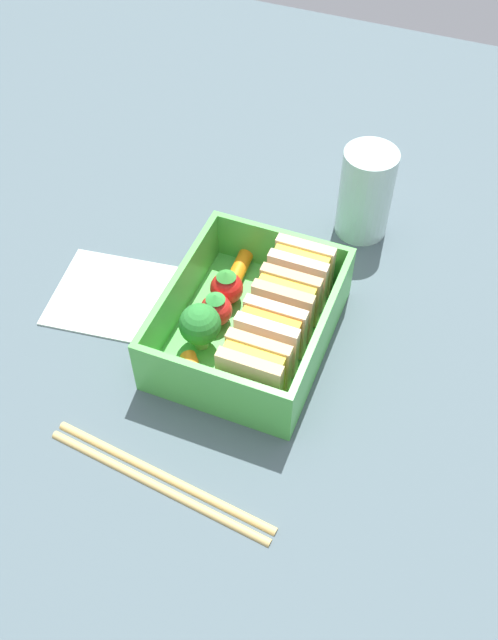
# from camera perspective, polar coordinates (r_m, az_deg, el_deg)

# --- Properties ---
(ground_plane) EXTENTS (1.20, 1.20, 0.02)m
(ground_plane) POSITION_cam_1_polar(r_m,az_deg,el_deg) (0.66, 0.00, -2.04)
(ground_plane) COLOR #485A61
(bento_tray) EXTENTS (0.18, 0.14, 0.01)m
(bento_tray) POSITION_cam_1_polar(r_m,az_deg,el_deg) (0.65, 0.00, -1.18)
(bento_tray) COLOR #4EB74A
(bento_tray) RESTS_ON ground_plane
(bento_rim) EXTENTS (0.18, 0.14, 0.05)m
(bento_rim) POSITION_cam_1_polar(r_m,az_deg,el_deg) (0.62, 0.00, 0.54)
(bento_rim) COLOR #4EB74A
(bento_rim) RESTS_ON bento_tray
(sandwich_left) EXTENTS (0.03, 0.06, 0.06)m
(sandwich_left) POSITION_cam_1_polar(r_m,az_deg,el_deg) (0.65, 4.15, 3.74)
(sandwich_left) COLOR beige
(sandwich_left) RESTS_ON bento_tray
(sandwich_center_left) EXTENTS (0.03, 0.06, 0.06)m
(sandwich_center_left) POSITION_cam_1_polar(r_m,az_deg,el_deg) (0.63, 2.99, 1.32)
(sandwich_center_left) COLOR tan
(sandwich_center_left) RESTS_ON bento_tray
(sandwich_center) EXTENTS (0.03, 0.06, 0.06)m
(sandwich_center) POSITION_cam_1_polar(r_m,az_deg,el_deg) (0.60, 1.74, -1.30)
(sandwich_center) COLOR beige
(sandwich_center) RESTS_ON bento_tray
(sandwich_center_right) EXTENTS (0.03, 0.06, 0.06)m
(sandwich_center_right) POSITION_cam_1_polar(r_m,az_deg,el_deg) (0.58, 0.40, -4.12)
(sandwich_center_right) COLOR #E1B47A
(sandwich_center_right) RESTS_ON bento_tray
(carrot_stick_far_left) EXTENTS (0.04, 0.02, 0.01)m
(carrot_stick_far_left) POSITION_cam_1_polar(r_m,az_deg,el_deg) (0.69, -0.66, 4.39)
(carrot_stick_far_left) COLOR orange
(carrot_stick_far_left) RESTS_ON bento_tray
(strawberry_far_left) EXTENTS (0.03, 0.03, 0.04)m
(strawberry_far_left) POSITION_cam_1_polar(r_m,az_deg,el_deg) (0.66, -1.80, 2.63)
(strawberry_far_left) COLOR red
(strawberry_far_left) RESTS_ON bento_tray
(strawberry_left) EXTENTS (0.03, 0.03, 0.04)m
(strawberry_left) POSITION_cam_1_polar(r_m,az_deg,el_deg) (0.64, -2.63, 0.91)
(strawberry_left) COLOR red
(strawberry_left) RESTS_ON bento_tray
(broccoli_floret) EXTENTS (0.04, 0.04, 0.05)m
(broccoli_floret) POSITION_cam_1_polar(r_m,az_deg,el_deg) (0.61, -3.94, -0.40)
(broccoli_floret) COLOR #88C06B
(broccoli_floret) RESTS_ON bento_tray
(carrot_stick_left) EXTENTS (0.04, 0.04, 0.01)m
(carrot_stick_left) POSITION_cam_1_polar(r_m,az_deg,el_deg) (0.61, -4.42, -4.25)
(carrot_stick_left) COLOR orange
(carrot_stick_left) RESTS_ON bento_tray
(chopstick_pair) EXTENTS (0.04, 0.20, 0.01)m
(chopstick_pair) POSITION_cam_1_polar(r_m,az_deg,el_deg) (0.58, -7.16, -12.52)
(chopstick_pair) COLOR tan
(chopstick_pair) RESTS_ON ground_plane
(drinking_glass) EXTENTS (0.05, 0.05, 0.10)m
(drinking_glass) POSITION_cam_1_polar(r_m,az_deg,el_deg) (0.73, 9.32, 10.00)
(drinking_glass) COLOR silver
(drinking_glass) RESTS_ON ground_plane
(folded_napkin) EXTENTS (0.11, 0.12, 0.00)m
(folded_napkin) POSITION_cam_1_polar(r_m,az_deg,el_deg) (0.70, -11.05, 2.08)
(folded_napkin) COLOR silver
(folded_napkin) RESTS_ON ground_plane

